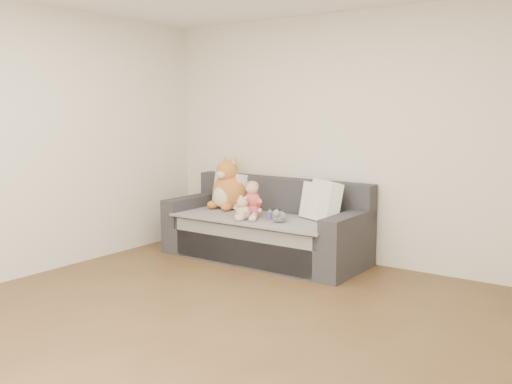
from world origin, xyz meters
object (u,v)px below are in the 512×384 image
at_px(plush_cat, 228,189).
at_px(teddy_bear, 243,210).
at_px(sofa, 266,230).
at_px(toddler, 252,202).
at_px(sippy_cup, 270,214).

distance_m(plush_cat, teddy_bear, 0.70).
bearing_deg(sofa, teddy_bear, -100.87).
height_order(sofa, toddler, toddler).
distance_m(sofa, teddy_bear, 0.44).
bearing_deg(plush_cat, teddy_bear, -34.23).
bearing_deg(sofa, sippy_cup, -46.46).
height_order(toddler, plush_cat, plush_cat).
relative_size(sofa, plush_cat, 3.48).
bearing_deg(sippy_cup, plush_cat, 159.97).
relative_size(toddler, sippy_cup, 3.73).
bearing_deg(teddy_bear, sofa, 96.57).
relative_size(teddy_bear, sippy_cup, 2.37).
xyz_separation_m(plush_cat, teddy_bear, (0.53, -0.44, -0.13)).
xyz_separation_m(sofa, sippy_cup, (0.16, -0.17, 0.22)).
xyz_separation_m(toddler, teddy_bear, (-0.01, -0.14, -0.06)).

